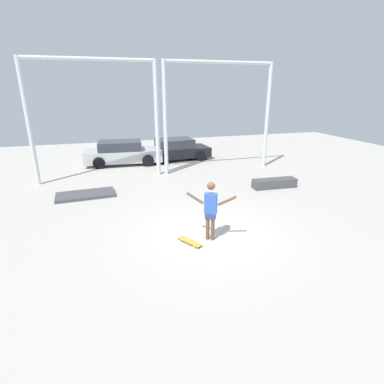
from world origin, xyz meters
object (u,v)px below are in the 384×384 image
Objects in this scene: skateboarder at (211,207)px; parked_car_silver at (123,153)px; grind_box at (274,183)px; skateboard at (190,241)px; manual_pad at (86,195)px; parked_car_black at (176,149)px.

skateboarder is 10.38m from parked_car_silver.
parked_car_silver is (-6.14, 6.50, 0.46)m from grind_box.
skateboarder is at bearing -75.85° from parked_car_silver.
skateboard is at bearing -79.48° from parked_car_silver.
grind_box reaches higher than manual_pad.
manual_pad is (-3.66, 5.04, -0.97)m from skateboarder.
manual_pad is (-3.00, 5.10, 0.00)m from skateboard.
manual_pad is 5.60m from parked_car_silver.
manual_pad is (-8.12, 1.29, -0.14)m from grind_box.
skateboard is 0.35× the size of manual_pad.
skateboarder reaches higher than manual_pad.
skateboarder is 0.40× the size of parked_car_silver.
manual_pad is 0.52× the size of parked_car_silver.
manual_pad is 0.57× the size of parked_car_black.
skateboarder is 0.90× the size of grind_box.
parked_car_black reaches higher than manual_pad.
skateboarder is 10.63m from parked_car_black.
parked_car_silver reaches higher than grind_box.
parked_car_black is (2.27, 10.57, 0.56)m from skateboard.
grind_box is at bearing -70.91° from parked_car_black.
skateboard is at bearing -105.89° from parked_car_black.
skateboard is 0.41× the size of grind_box.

